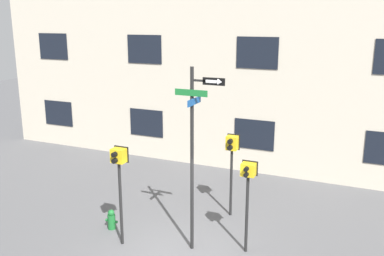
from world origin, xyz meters
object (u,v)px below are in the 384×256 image
at_px(pedestrian_signal_left, 119,169).
at_px(fire_hydrant, 111,220).
at_px(pedestrian_signal_across, 232,152).
at_px(street_sign_pole, 194,147).
at_px(pedestrian_signal_right, 248,182).

bearing_deg(pedestrian_signal_left, fire_hydrant, 141.11).
distance_m(pedestrian_signal_left, pedestrian_signal_across, 3.55).
bearing_deg(pedestrian_signal_across, street_sign_pole, -95.61).
relative_size(pedestrian_signal_left, pedestrian_signal_right, 1.11).
bearing_deg(pedestrian_signal_across, pedestrian_signal_right, -60.47).
bearing_deg(pedestrian_signal_right, pedestrian_signal_left, -163.07).
bearing_deg(street_sign_pole, pedestrian_signal_across, 84.39).
bearing_deg(fire_hydrant, pedestrian_signal_left, -38.89).
height_order(pedestrian_signal_across, fire_hydrant, pedestrian_signal_across).
distance_m(pedestrian_signal_left, fire_hydrant, 2.11).
height_order(pedestrian_signal_left, pedestrian_signal_across, pedestrian_signal_left).
xyz_separation_m(pedestrian_signal_right, pedestrian_signal_across, (-1.06, 1.88, 0.11)).
distance_m(street_sign_pole, pedestrian_signal_right, 1.62).
distance_m(pedestrian_signal_left, pedestrian_signal_right, 3.34).
distance_m(street_sign_pole, pedestrian_signal_across, 2.44).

